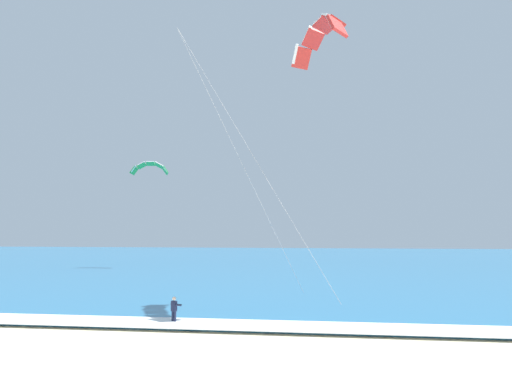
% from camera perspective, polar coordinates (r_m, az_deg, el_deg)
% --- Properties ---
extents(sea, '(200.00, 120.00, 0.20)m').
position_cam_1_polar(sea, '(86.61, 1.22, -8.42)').
color(sea, teal).
rests_on(sea, ground).
extents(surf_foam, '(200.00, 3.13, 0.04)m').
position_cam_1_polar(surf_foam, '(29.06, -12.21, -15.41)').
color(surf_foam, white).
rests_on(surf_foam, sea).
extents(surfboard, '(1.04, 1.44, 0.09)m').
position_cam_1_polar(surfboard, '(29.18, -10.07, -15.78)').
color(surfboard, '#239EC6').
rests_on(surfboard, ground).
extents(kitesurfer, '(0.67, 0.67, 1.69)m').
position_cam_1_polar(kitesurfer, '(29.03, -10.02, -14.01)').
color(kitesurfer, '#191E38').
rests_on(kitesurfer, ground).
extents(kite_primary, '(10.84, 6.92, 19.11)m').
position_cam_1_polar(kite_primary, '(34.28, 7.88, 18.59)').
color(kite_primary, red).
extents(kite_distant, '(5.75, 1.85, 2.08)m').
position_cam_1_polar(kite_distant, '(70.38, -12.89, 3.02)').
color(kite_distant, green).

